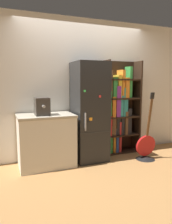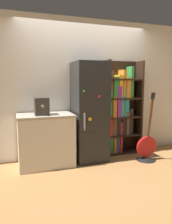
% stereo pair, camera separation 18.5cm
% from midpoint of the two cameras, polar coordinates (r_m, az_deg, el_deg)
% --- Properties ---
extents(ground_plane, '(16.00, 16.00, 0.00)m').
position_cam_midpoint_polar(ground_plane, '(4.04, 0.41, -12.82)').
color(ground_plane, '#A87542').
extents(wall_back, '(8.00, 0.05, 2.60)m').
position_cam_midpoint_polar(wall_back, '(4.22, -2.01, 6.15)').
color(wall_back, white).
rests_on(wall_back, ground_plane).
extents(refrigerator, '(0.57, 0.62, 1.78)m').
position_cam_midpoint_polar(refrigerator, '(3.96, -0.42, 0.05)').
color(refrigerator, black).
rests_on(refrigerator, ground_plane).
extents(bookshelf, '(0.74, 0.31, 1.84)m').
position_cam_midpoint_polar(bookshelf, '(4.40, 7.26, 0.67)').
color(bookshelf, black).
rests_on(bookshelf, ground_plane).
extents(kitchen_counter, '(0.93, 0.65, 0.89)m').
position_cam_midpoint_polar(kitchen_counter, '(3.81, -11.79, -7.22)').
color(kitchen_counter, silver).
rests_on(kitchen_counter, ground_plane).
extents(espresso_machine, '(0.23, 0.31, 0.29)m').
position_cam_midpoint_polar(espresso_machine, '(3.64, -12.85, 1.42)').
color(espresso_machine, '#38332D').
rests_on(espresso_machine, kitchen_counter).
extents(guitar, '(0.40, 0.36, 1.25)m').
position_cam_midpoint_polar(guitar, '(4.22, 14.11, -9.62)').
color(guitar, black).
rests_on(guitar, ground_plane).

